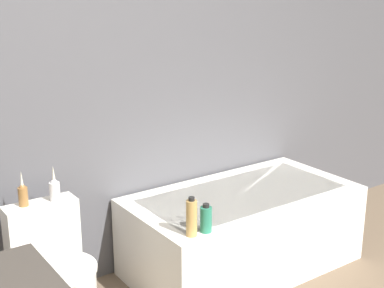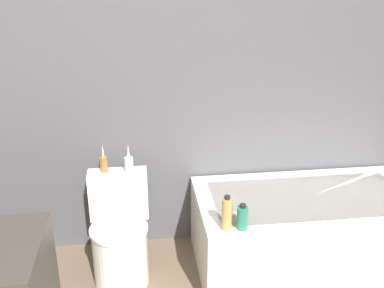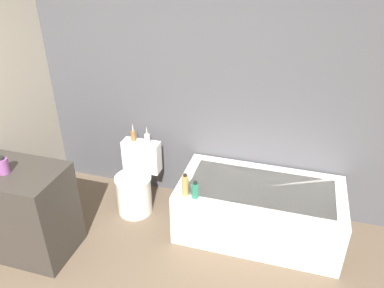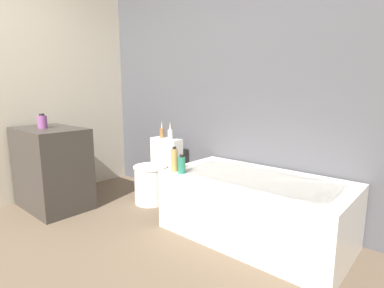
{
  "view_description": "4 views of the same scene",
  "coord_description": "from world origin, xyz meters",
  "px_view_note": "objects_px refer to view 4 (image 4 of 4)",
  "views": [
    {
      "loc": [
        -1.35,
        -0.82,
        1.8
      ],
      "look_at": [
        0.21,
        1.41,
        1.0
      ],
      "focal_mm": 50.0,
      "sensor_mm": 36.0,
      "label": 1
    },
    {
      "loc": [
        -0.34,
        -0.88,
        1.97
      ],
      "look_at": [
        -0.04,
        1.47,
        1.0
      ],
      "focal_mm": 42.0,
      "sensor_mm": 36.0,
      "label": 2
    },
    {
      "loc": [
        0.95,
        -1.22,
        2.53
      ],
      "look_at": [
        0.14,
        1.51,
        0.93
      ],
      "focal_mm": 35.0,
      "sensor_mm": 36.0,
      "label": 3
    },
    {
      "loc": [
        1.93,
        -0.51,
        1.22
      ],
      "look_at": [
        0.22,
        1.45,
        0.76
      ],
      "focal_mm": 28.0,
      "sensor_mm": 36.0,
      "label": 4
    }
  ],
  "objects_px": {
    "vase_gold": "(162,132)",
    "shampoo_bottle_tall": "(174,160)",
    "soap_bottle_glass": "(42,122)",
    "bathtub": "(254,207)",
    "vase_silver": "(170,133)",
    "shampoo_bottle_short": "(182,165)",
    "toilet": "(155,176)"
  },
  "relations": [
    {
      "from": "vase_gold",
      "to": "shampoo_bottle_tall",
      "type": "xyz_separation_m",
      "value": [
        0.71,
        -0.52,
        -0.13
      ]
    },
    {
      "from": "vase_gold",
      "to": "soap_bottle_glass",
      "type": "bearing_deg",
      "value": -121.53
    },
    {
      "from": "bathtub",
      "to": "shampoo_bottle_tall",
      "type": "relative_size",
      "value": 6.79
    },
    {
      "from": "vase_silver",
      "to": "shampoo_bottle_short",
      "type": "bearing_deg",
      "value": -37.99
    },
    {
      "from": "soap_bottle_glass",
      "to": "bathtub",
      "type": "bearing_deg",
      "value": 22.99
    },
    {
      "from": "bathtub",
      "to": "shampoo_bottle_short",
      "type": "relative_size",
      "value": 9.21
    },
    {
      "from": "soap_bottle_glass",
      "to": "shampoo_bottle_tall",
      "type": "relative_size",
      "value": 0.68
    },
    {
      "from": "bathtub",
      "to": "vase_gold",
      "type": "relative_size",
      "value": 7.67
    },
    {
      "from": "bathtub",
      "to": "toilet",
      "type": "bearing_deg",
      "value": 179.1
    },
    {
      "from": "soap_bottle_glass",
      "to": "shampoo_bottle_short",
      "type": "height_order",
      "value": "soap_bottle_glass"
    },
    {
      "from": "toilet",
      "to": "shampoo_bottle_tall",
      "type": "distance_m",
      "value": 0.79
    },
    {
      "from": "vase_gold",
      "to": "shampoo_bottle_short",
      "type": "distance_m",
      "value": 0.98
    },
    {
      "from": "soap_bottle_glass",
      "to": "shampoo_bottle_tall",
      "type": "bearing_deg",
      "value": 21.33
    },
    {
      "from": "toilet",
      "to": "vase_gold",
      "type": "bearing_deg",
      "value": 112.95
    },
    {
      "from": "vase_gold",
      "to": "vase_silver",
      "type": "height_order",
      "value": "vase_silver"
    },
    {
      "from": "toilet",
      "to": "soap_bottle_glass",
      "type": "xyz_separation_m",
      "value": [
        -0.73,
        -0.86,
        0.62
      ]
    },
    {
      "from": "bathtub",
      "to": "vase_gold",
      "type": "bearing_deg",
      "value": 171.02
    },
    {
      "from": "toilet",
      "to": "shampoo_bottle_tall",
      "type": "height_order",
      "value": "shampoo_bottle_tall"
    },
    {
      "from": "vase_silver",
      "to": "shampoo_bottle_tall",
      "type": "height_order",
      "value": "vase_silver"
    },
    {
      "from": "bathtub",
      "to": "toilet",
      "type": "height_order",
      "value": "toilet"
    },
    {
      "from": "vase_silver",
      "to": "shampoo_bottle_short",
      "type": "height_order",
      "value": "vase_silver"
    },
    {
      "from": "bathtub",
      "to": "vase_silver",
      "type": "xyz_separation_m",
      "value": [
        -1.18,
        0.19,
        0.49
      ]
    },
    {
      "from": "vase_gold",
      "to": "shampoo_bottle_short",
      "type": "height_order",
      "value": "vase_gold"
    },
    {
      "from": "bathtub",
      "to": "vase_silver",
      "type": "height_order",
      "value": "vase_silver"
    },
    {
      "from": "soap_bottle_glass",
      "to": "vase_gold",
      "type": "height_order",
      "value": "soap_bottle_glass"
    },
    {
      "from": "bathtub",
      "to": "shampoo_bottle_short",
      "type": "distance_m",
      "value": 0.71
    },
    {
      "from": "soap_bottle_glass",
      "to": "vase_gold",
      "type": "distance_m",
      "value": 1.25
    },
    {
      "from": "shampoo_bottle_tall",
      "to": "shampoo_bottle_short",
      "type": "height_order",
      "value": "shampoo_bottle_tall"
    },
    {
      "from": "shampoo_bottle_tall",
      "to": "toilet",
      "type": "bearing_deg",
      "value": 152.36
    },
    {
      "from": "shampoo_bottle_tall",
      "to": "shampoo_bottle_short",
      "type": "bearing_deg",
      "value": -3.18
    },
    {
      "from": "vase_gold",
      "to": "vase_silver",
      "type": "distance_m",
      "value": 0.16
    },
    {
      "from": "vase_gold",
      "to": "shampoo_bottle_short",
      "type": "xyz_separation_m",
      "value": [
        0.81,
        -0.53,
        -0.16
      ]
    }
  ]
}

